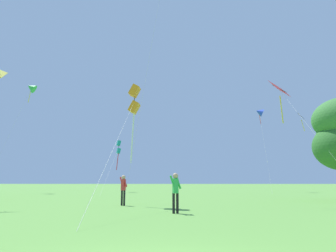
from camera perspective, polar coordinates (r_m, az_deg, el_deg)
name	(u,v)px	position (r m, az deg, el deg)	size (l,w,h in m)	color
kite_teal_box	(119,148)	(45.23, -9.02, -3.95)	(0.78, 11.84, 7.26)	teal
kite_orange_box	(134,102)	(20.24, -6.20, 4.45)	(0.76, 10.51, 7.63)	orange
kite_blue_delta	(259,112)	(49.43, 16.35, 2.48)	(2.04, 8.86, 12.67)	blue
kite_black_large	(302,120)	(54.32, 23.36, 1.09)	(3.71, 9.91, 12.65)	black
kite_red_high	(281,95)	(32.24, 19.92, 5.28)	(2.31, 12.36, 11.19)	red
kite_green_small	(31,88)	(49.58, -23.77, 6.44)	(2.28, 7.79, 15.67)	green
person_far_back	(175,189)	(14.55, 1.37, -11.44)	(0.57, 0.30, 1.81)	black
person_near_tree	(123,187)	(19.43, -8.18, -11.02)	(0.55, 0.36, 1.81)	black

